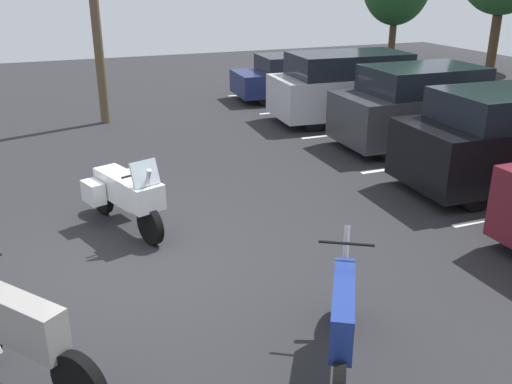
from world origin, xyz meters
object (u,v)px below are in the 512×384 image
(car_navy, at_px, (302,77))
(car_charcoal, at_px, (426,107))
(motorcycle_third, at_px, (20,334))
(car_silver, at_px, (353,86))
(motorcycle_touring, at_px, (126,193))
(motorcycle_second, at_px, (342,321))

(car_navy, xyz_separation_m, car_charcoal, (6.15, 0.35, 0.23))
(motorcycle_third, relative_size, car_silver, 0.39)
(motorcycle_third, height_order, car_charcoal, car_charcoal)
(motorcycle_touring, relative_size, car_charcoal, 0.47)
(motorcycle_third, distance_m, car_navy, 14.89)
(car_silver, xyz_separation_m, car_charcoal, (2.82, 0.38, -0.03))
(motorcycle_third, bearing_deg, motorcycle_touring, 154.56)
(car_navy, distance_m, car_charcoal, 6.16)
(motorcycle_touring, distance_m, car_charcoal, 8.05)
(motorcycle_second, height_order, motorcycle_third, motorcycle_third)
(motorcycle_touring, bearing_deg, car_charcoal, 106.80)
(motorcycle_third, distance_m, car_silver, 12.38)
(car_navy, height_order, car_charcoal, car_charcoal)
(motorcycle_third, xyz_separation_m, car_charcoal, (-5.74, 9.32, 0.34))
(motorcycle_touring, bearing_deg, motorcycle_second, 19.22)
(motorcycle_third, xyz_separation_m, car_silver, (-8.56, 8.94, 0.36))
(motorcycle_third, height_order, car_silver, car_silver)
(motorcycle_touring, height_order, car_navy, car_navy)
(motorcycle_touring, xyz_separation_m, motorcycle_third, (3.41, -1.62, -0.03))
(car_silver, bearing_deg, motorcycle_second, -31.32)
(car_navy, bearing_deg, car_charcoal, 3.25)
(motorcycle_touring, height_order, motorcycle_second, motorcycle_touring)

